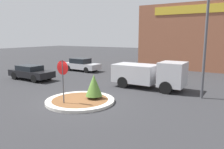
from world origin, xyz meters
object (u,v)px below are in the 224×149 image
object	(u,v)px
parked_sedan_silver	(82,65)
light_pole	(206,33)
stop_sign	(63,74)
parked_sedan_black	(31,72)
utility_truck	(149,74)

from	to	relation	value
parked_sedan_silver	light_pole	world-z (taller)	light_pole
stop_sign	parked_sedan_silver	xyz separation A→B (m)	(-7.17, 10.54, -1.11)
parked_sedan_black	stop_sign	bearing A→B (deg)	-26.33
stop_sign	parked_sedan_black	distance (m)	8.96
stop_sign	utility_truck	world-z (taller)	stop_sign
utility_truck	parked_sedan_silver	distance (m)	10.57
parked_sedan_black	parked_sedan_silver	world-z (taller)	parked_sedan_silver
parked_sedan_black	parked_sedan_silver	bearing A→B (deg)	85.34
parked_sedan_silver	utility_truck	bearing A→B (deg)	-20.49
stop_sign	parked_sedan_black	size ratio (longest dim) A/B	0.58
stop_sign	utility_truck	xyz separation A→B (m)	(2.56, 6.43, -0.71)
parked_sedan_silver	light_pole	bearing A→B (deg)	-17.41
utility_truck	parked_sedan_black	xyz separation A→B (m)	(-10.42, -2.28, -0.43)
light_pole	parked_sedan_black	bearing A→B (deg)	-174.06
utility_truck	stop_sign	bearing A→B (deg)	-110.85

